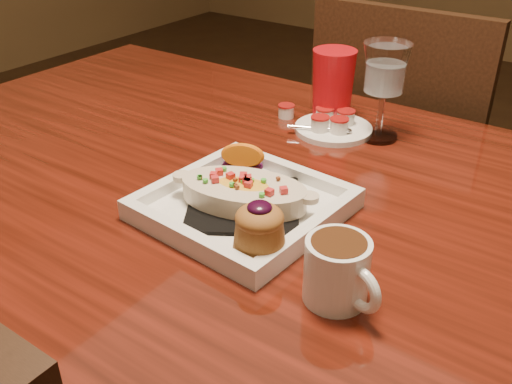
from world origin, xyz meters
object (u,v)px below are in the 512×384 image
Objects in this scene: plate at (246,202)px; saucer at (332,126)px; table at (260,240)px; coffee_mug at (338,269)px; chair_far at (402,171)px; red_tumbler at (333,86)px; goblet at (385,74)px.

plate reaches higher than saucer.
coffee_mug is at bearing -36.40° from table.
chair_far is 6.83× the size of red_tumbler.
saucer is (-0.08, -0.02, -0.11)m from goblet.
table is at bearing 163.82° from coffee_mug.
coffee_mug is 0.71× the size of saucer.
chair_far is 0.46m from saucer.
coffee_mug is 0.75× the size of red_tumbler.
goblet is at bearing 129.11° from coffee_mug.
table is 11.02× the size of red_tumbler.
chair_far is 9.15× the size of coffee_mug.
chair_far is 0.76m from plate.
plate is 0.37m from goblet.
chair_far is at bearing 90.00° from table.
chair_far reaches higher than plate.
plate reaches higher than coffee_mug.
red_tumbler reaches higher than coffee_mug.
red_tumbler is at bearing 98.07° from table.
saucer is at bearing 101.96° from plate.
table is at bearing -87.12° from saucer.
saucer is at bearing 92.88° from table.
chair_far is (-0.00, 0.63, -0.15)m from table.
goblet is at bearing -12.74° from red_tumbler.
saucer is at bearing -59.09° from red_tumbler.
coffee_mug reaches higher than table.
plate reaches higher than table.
red_tumbler is at bearing 167.26° from goblet.
coffee_mug is 0.59× the size of goblet.
red_tumbler is (-0.04, -0.33, 0.31)m from chair_far.
coffee_mug is 0.47m from saucer.
chair_far is 0.46m from red_tumbler.
chair_far is at bearing 88.12° from saucer.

